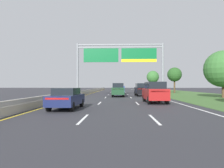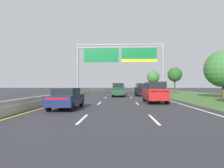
% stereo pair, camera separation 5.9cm
% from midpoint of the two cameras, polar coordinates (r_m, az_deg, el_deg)
% --- Properties ---
extents(ground_plane, '(220.00, 220.00, 0.00)m').
position_cam_midpoint_polar(ground_plane, '(34.61, 1.78, -3.34)').
color(ground_plane, '#2B2B30').
extents(lane_striping, '(11.96, 106.00, 0.01)m').
position_cam_midpoint_polar(lane_striping, '(34.16, 1.78, -3.37)').
color(lane_striping, white).
rests_on(lane_striping, ground).
extents(grass_verge_right, '(14.00, 110.00, 0.02)m').
position_cam_midpoint_polar(grass_verge_right, '(37.32, 23.76, -3.07)').
color(grass_verge_right, '#3D602D').
rests_on(grass_verge_right, ground).
extents(median_barrier_concrete, '(0.60, 110.00, 0.85)m').
position_cam_midpoint_polar(median_barrier_concrete, '(35.22, -9.03, -2.71)').
color(median_barrier_concrete, '#A8A399').
rests_on(median_barrier_concrete, ground).
extents(overhead_sign_gantry, '(15.06, 0.42, 9.03)m').
position_cam_midpoint_polar(overhead_sign_gantry, '(33.51, 2.30, 7.66)').
color(overhead_sign_gantry, gray).
rests_on(overhead_sign_gantry, ground).
extents(pickup_truck_blue, '(2.10, 5.44, 2.20)m').
position_cam_midpoint_polar(pickup_truck_blue, '(39.00, 2.06, -1.43)').
color(pickup_truck_blue, navy).
rests_on(pickup_truck_blue, ground).
extents(car_darkgreen_centre_lane_suv, '(1.94, 4.71, 2.11)m').
position_cam_midpoint_polar(car_darkgreen_centre_lane_suv, '(30.35, 1.75, -1.67)').
color(car_darkgreen_centre_lane_suv, '#193D23').
rests_on(car_darkgreen_centre_lane_suv, ground).
extents(car_red_right_lane_suv, '(1.93, 4.71, 2.11)m').
position_cam_midpoint_polar(car_red_right_lane_suv, '(19.97, 12.36, -2.30)').
color(car_red_right_lane_suv, maroon).
rests_on(car_red_right_lane_suv, ground).
extents(car_black_right_lane_suv, '(1.94, 4.72, 2.11)m').
position_cam_midpoint_polar(car_black_right_lane_suv, '(32.74, 8.53, -1.58)').
color(car_black_right_lane_suv, black).
rests_on(car_black_right_lane_suv, ground).
extents(car_navy_left_lane_sedan, '(1.93, 4.44, 1.57)m').
position_cam_midpoint_polar(car_navy_left_lane_sedan, '(14.89, -13.31, -4.03)').
color(car_navy_left_lane_sedan, '#161E47').
rests_on(car_navy_left_lane_sedan, ground).
extents(roadside_tree_mid, '(5.18, 5.18, 6.69)m').
position_cam_midpoint_polar(roadside_tree_mid, '(31.43, 29.89, 3.89)').
color(roadside_tree_mid, '#4C3823').
rests_on(roadside_tree_mid, ground).
extents(roadside_tree_far, '(3.24, 3.24, 5.88)m').
position_cam_midpoint_polar(roadside_tree_far, '(46.37, 17.91, 2.65)').
color(roadside_tree_far, '#4C3823').
rests_on(roadside_tree_far, ground).
extents(roadside_tree_distant, '(3.88, 3.88, 6.40)m').
position_cam_midpoint_polar(roadside_tree_distant, '(62.52, 11.91, 2.04)').
color(roadside_tree_distant, '#4C3823').
rests_on(roadside_tree_distant, ground).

